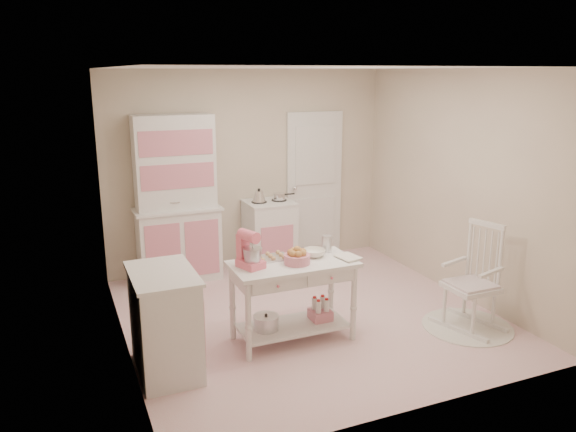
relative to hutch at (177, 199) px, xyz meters
The scene contains 14 objects.
room_shell 2.04m from the hutch, 58.24° to the right, with size 3.84×3.84×2.62m.
door 1.99m from the hutch, ahead, with size 0.82×0.05×2.04m, color white.
hutch is the anchor object (origin of this frame).
stove 1.33m from the hutch, ahead, with size 0.62×0.57×0.92m, color white.
base_cabinet 2.36m from the hutch, 105.27° to the right, with size 0.54×0.84×0.92m, color white.
lace_rug 3.67m from the hutch, 46.41° to the right, with size 0.92×0.92×0.01m, color white.
rocking_chair 3.56m from the hutch, 46.41° to the right, with size 0.48×0.72×1.10m, color white.
work_table 2.28m from the hutch, 72.53° to the right, with size 1.20×0.60×0.80m, color white.
stand_mixer 2.08m from the hutch, 83.45° to the right, with size 0.20×0.28×0.34m, color #F66880.
cookie_tray 1.99m from the hutch, 75.11° to the right, with size 0.34×0.24×0.02m, color silver.
bread_basket 2.25m from the hutch, 72.42° to the right, with size 0.25×0.25×0.09m, color #D67B8E.
mixing_bowl 2.22m from the hutch, 65.45° to the right, with size 0.22×0.22×0.07m, color white.
metal_pitcher 2.22m from the hutch, 60.36° to the right, with size 0.10×0.10×0.17m, color silver.
recipe_book 2.48m from the hutch, 63.37° to the right, with size 0.18×0.24×0.02m, color white.
Camera 1 is at (-2.39, -5.08, 2.56)m, focal length 35.00 mm.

